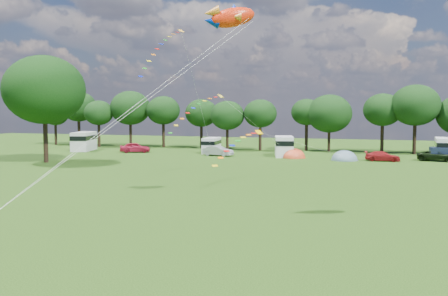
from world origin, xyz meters
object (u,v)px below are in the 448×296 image
(campervan_b, at_px, (212,145))
(big_tree, at_px, (44,90))
(car_d, at_px, (438,156))
(car_c, at_px, (382,156))
(tent_greyblue, at_px, (344,160))
(tent_orange, at_px, (294,158))
(campervan_a, at_px, (84,141))
(fish_kite, at_px, (229,17))
(car_b, at_px, (218,151))
(car_a, at_px, (135,147))
(campervan_c, at_px, (284,146))
(campervan_d, at_px, (445,148))

(campervan_b, bearing_deg, big_tree, 134.15)
(campervan_b, bearing_deg, car_d, -100.32)
(car_c, bearing_deg, car_d, -73.28)
(car_d, height_order, campervan_b, campervan_b)
(tent_greyblue, bearing_deg, tent_orange, 169.35)
(campervan_a, xyz_separation_m, fish_kite, (36.42, -37.52, 10.96))
(campervan_a, xyz_separation_m, campervan_b, (21.17, 1.75, -0.34))
(campervan_a, height_order, tent_greyblue, campervan_a)
(car_b, relative_size, fish_kite, 1.14)
(car_a, bearing_deg, campervan_c, -110.27)
(campervan_b, distance_m, fish_kite, 43.62)
(car_b, xyz_separation_m, tent_orange, (10.73, 0.59, -0.70))
(campervan_d, xyz_separation_m, fish_kite, (-17.27, -40.13, 11.04))
(big_tree, bearing_deg, car_c, 20.24)
(campervan_a, height_order, fish_kite, fish_kite)
(car_a, xyz_separation_m, tent_greyblue, (31.58, -2.11, -0.76))
(campervan_c, xyz_separation_m, tent_greyblue, (8.59, -3.07, -1.50))
(car_b, xyz_separation_m, fish_kite, (12.89, -35.45, 11.85))
(campervan_c, bearing_deg, car_a, 78.47)
(campervan_c, bearing_deg, tent_orange, -150.03)
(campervan_b, bearing_deg, car_b, -155.17)
(campervan_b, relative_size, fish_kite, 1.40)
(campervan_b, bearing_deg, tent_greyblue, -109.58)
(campervan_c, bearing_deg, tent_greyblue, -123.58)
(car_b, relative_size, campervan_b, 0.82)
(campervan_d, distance_m, fish_kite, 45.06)
(tent_orange, bearing_deg, car_c, -4.03)
(car_d, height_order, fish_kite, fish_kite)
(big_tree, xyz_separation_m, tent_orange, (28.32, 15.53, -9.00))
(tent_orange, xyz_separation_m, tent_greyblue, (6.88, -1.29, -0.00))
(campervan_b, bearing_deg, campervan_c, -104.11)
(big_tree, bearing_deg, car_b, 40.35)
(big_tree, distance_m, car_c, 43.35)
(car_b, xyz_separation_m, car_c, (22.32, -0.23, -0.09))
(car_a, xyz_separation_m, car_b, (13.96, -1.40, -0.06))
(campervan_c, height_order, tent_greyblue, campervan_c)
(tent_greyblue, height_order, fish_kite, fish_kite)
(car_c, bearing_deg, tent_greyblue, 95.09)
(car_c, bearing_deg, car_b, 88.70)
(car_d, distance_m, campervan_a, 52.60)
(campervan_b, height_order, fish_kite, fish_kite)
(campervan_a, bearing_deg, car_d, -106.77)
(campervan_c, xyz_separation_m, fish_kite, (3.87, -37.81, 11.05))
(campervan_b, height_order, tent_greyblue, campervan_b)
(fish_kite, bearing_deg, campervan_a, 108.71)
(car_d, bearing_deg, campervan_b, 101.12)
(fish_kite, bearing_deg, car_b, 84.55)
(car_d, bearing_deg, campervan_c, 103.29)
(car_a, xyz_separation_m, campervan_d, (44.12, 3.28, 0.75))
(car_b, distance_m, campervan_d, 30.53)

